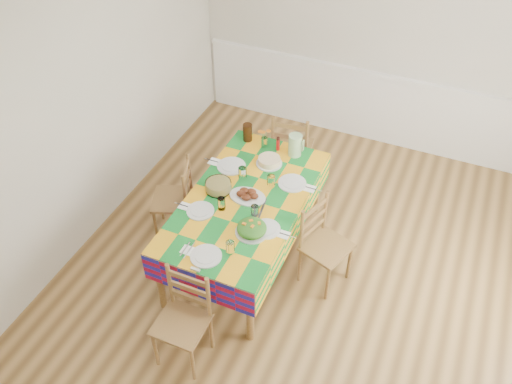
% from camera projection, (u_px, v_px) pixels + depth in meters
% --- Properties ---
extents(room, '(4.58, 5.08, 2.78)m').
position_uv_depth(room, '(320.00, 174.00, 4.17)').
color(room, brown).
rests_on(room, ground).
extents(wainscot, '(4.41, 0.06, 0.92)m').
position_uv_depth(wainscot, '(380.00, 106.00, 6.44)').
color(wainscot, white).
rests_on(wainscot, room).
extents(dining_table, '(1.02, 1.89, 0.73)m').
position_uv_depth(dining_table, '(245.00, 205.00, 4.92)').
color(dining_table, brown).
rests_on(dining_table, room).
extents(setting_near_head, '(0.42, 0.28, 0.12)m').
position_uv_depth(setting_near_head, '(214.00, 253.00, 4.35)').
color(setting_near_head, silver).
rests_on(setting_near_head, dining_table).
extents(setting_left_near, '(0.45, 0.27, 0.12)m').
position_uv_depth(setting_left_near, '(207.00, 208.00, 4.74)').
color(setting_left_near, silver).
rests_on(setting_left_near, dining_table).
extents(setting_left_far, '(0.51, 0.30, 0.13)m').
position_uv_depth(setting_left_far, '(235.00, 168.00, 5.14)').
color(setting_left_far, silver).
rests_on(setting_left_far, dining_table).
extents(setting_right_near, '(0.46, 0.26, 0.12)m').
position_uv_depth(setting_right_near, '(263.00, 222.00, 4.61)').
color(setting_right_near, silver).
rests_on(setting_right_near, dining_table).
extents(setting_right_far, '(0.50, 0.29, 0.13)m').
position_uv_depth(setting_right_far, '(285.00, 183.00, 4.99)').
color(setting_right_far, silver).
rests_on(setting_right_far, dining_table).
extents(meat_platter, '(0.34, 0.24, 0.07)m').
position_uv_depth(meat_platter, '(247.00, 195.00, 4.87)').
color(meat_platter, silver).
rests_on(meat_platter, dining_table).
extents(salad_platter, '(0.28, 0.28, 0.12)m').
position_uv_depth(salad_platter, '(252.00, 229.00, 4.53)').
color(salad_platter, silver).
rests_on(salad_platter, dining_table).
extents(pasta_bowl, '(0.24, 0.24, 0.09)m').
position_uv_depth(pasta_bowl, '(218.00, 186.00, 4.93)').
color(pasta_bowl, white).
rests_on(pasta_bowl, dining_table).
extents(cake, '(0.25, 0.25, 0.07)m').
position_uv_depth(cake, '(269.00, 161.00, 5.22)').
color(cake, silver).
rests_on(cake, dining_table).
extents(serving_utensils, '(0.14, 0.32, 0.01)m').
position_uv_depth(serving_utensils, '(258.00, 210.00, 4.75)').
color(serving_utensils, black).
rests_on(serving_utensils, dining_table).
extents(flower_vase, '(0.13, 0.11, 0.21)m').
position_uv_depth(flower_vase, '(264.00, 139.00, 5.39)').
color(flower_vase, white).
rests_on(flower_vase, dining_table).
extents(hot_sauce, '(0.04, 0.04, 0.15)m').
position_uv_depth(hot_sauce, '(278.00, 144.00, 5.36)').
color(hot_sauce, red).
rests_on(hot_sauce, dining_table).
extents(green_pitcher, '(0.13, 0.13, 0.23)m').
position_uv_depth(green_pitcher, '(295.00, 145.00, 5.27)').
color(green_pitcher, '#9FCB8F').
rests_on(green_pitcher, dining_table).
extents(tea_pitcher, '(0.09, 0.09, 0.19)m').
position_uv_depth(tea_pitcher, '(248.00, 132.00, 5.47)').
color(tea_pitcher, black).
rests_on(tea_pitcher, dining_table).
extents(name_card, '(0.08, 0.02, 0.02)m').
position_uv_depth(name_card, '(195.00, 269.00, 4.25)').
color(name_card, silver).
rests_on(name_card, dining_table).
extents(chair_near, '(0.40, 0.38, 0.89)m').
position_uv_depth(chair_near, '(184.00, 320.00, 4.26)').
color(chair_near, brown).
rests_on(chair_near, room).
extents(chair_far, '(0.47, 0.45, 0.94)m').
position_uv_depth(chair_far, '(291.00, 149.00, 5.86)').
color(chair_far, brown).
rests_on(chair_far, room).
extents(chair_left, '(0.49, 0.50, 0.88)m').
position_uv_depth(chair_left, '(176.00, 199.00, 5.31)').
color(chair_left, brown).
rests_on(chair_left, room).
extents(chair_right, '(0.48, 0.49, 0.89)m').
position_uv_depth(chair_right, '(323.00, 245.00, 4.85)').
color(chair_right, brown).
rests_on(chair_right, room).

